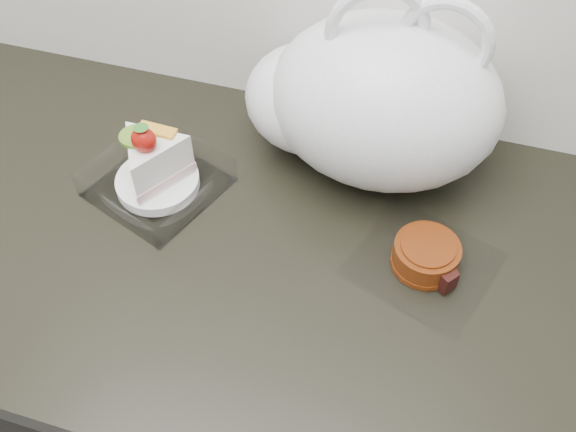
{
  "coord_description": "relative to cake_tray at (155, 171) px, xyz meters",
  "views": [
    {
      "loc": [
        0.34,
        1.17,
        1.62
      ],
      "look_at": [
        0.18,
        1.72,
        0.94
      ],
      "focal_mm": 40.0,
      "sensor_mm": 36.0,
      "label": 1
    }
  ],
  "objects": [
    {
      "name": "cake_tray",
      "position": [
        0.0,
        0.0,
        0.0
      ],
      "size": [
        0.22,
        0.22,
        0.13
      ],
      "rotation": [
        0.0,
        0.0,
        -0.36
      ],
      "color": "white",
      "rests_on": "counter"
    },
    {
      "name": "mooncake_wrap",
      "position": [
        0.41,
        -0.03,
        -0.02
      ],
      "size": [
        0.22,
        0.22,
        0.04
      ],
      "rotation": [
        0.0,
        0.0,
        -0.15
      ],
      "color": "white",
      "rests_on": "counter"
    },
    {
      "name": "plastic_bag",
      "position": [
        0.28,
        0.14,
        0.09
      ],
      "size": [
        0.4,
        0.3,
        0.31
      ],
      "rotation": [
        0.0,
        0.0,
        0.13
      ],
      "color": "white",
      "rests_on": "counter"
    },
    {
      "name": "counter",
      "position": [
        0.03,
        -0.05,
        -0.48
      ],
      "size": [
        2.04,
        0.64,
        0.9
      ],
      "color": "black",
      "rests_on": "ground"
    }
  ]
}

